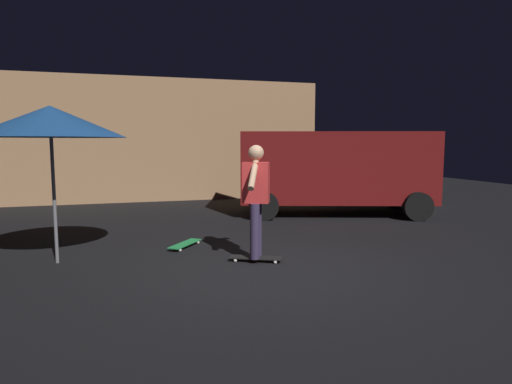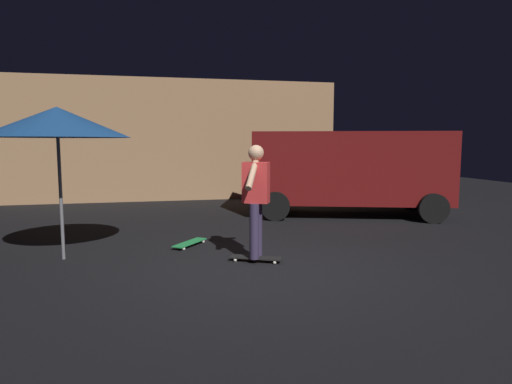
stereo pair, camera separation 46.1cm
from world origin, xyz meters
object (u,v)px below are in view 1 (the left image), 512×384
at_px(patio_umbrella, 50,122).
at_px(skateboard_ridden, 256,258).
at_px(skater, 256,193).
at_px(parked_van, 335,167).
at_px(skateboard_spare, 185,244).

bearing_deg(patio_umbrella, skateboard_ridden, -15.29).
xyz_separation_m(patio_umbrella, skater, (2.84, -0.78, -1.04)).
distance_m(parked_van, skater, 4.92).
height_order(parked_van, skater, parked_van).
relative_size(patio_umbrella, skater, 1.38).
xyz_separation_m(parked_van, skateboard_spare, (-4.08, -2.53, -1.11)).
relative_size(patio_umbrella, skateboard_ridden, 2.91).
height_order(skateboard_ridden, skater, skater).
bearing_deg(skateboard_ridden, skateboard_spare, 126.38).
bearing_deg(skateboard_spare, skater, -53.62).
bearing_deg(skateboard_spare, patio_umbrella, -167.17).
relative_size(skateboard_ridden, skater, 0.47).
distance_m(parked_van, patio_umbrella, 6.78).
distance_m(skateboard_ridden, skater, 0.98).
bearing_deg(skateboard_spare, skateboard_ridden, -53.62).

